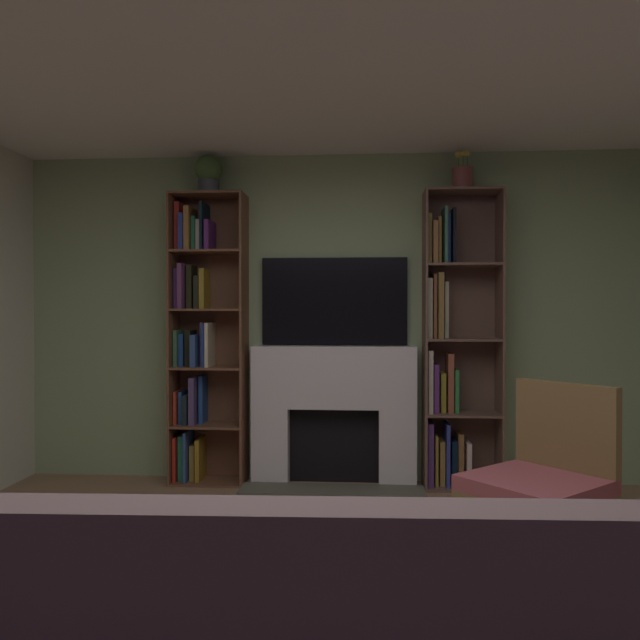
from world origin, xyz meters
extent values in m
cube|color=#98B281|center=(0.00, 2.72, 1.31)|extent=(5.14, 0.06, 2.62)
cube|color=white|center=(-0.50, 2.58, 0.30)|extent=(0.29, 0.23, 0.60)
cube|color=white|center=(0.50, 2.58, 0.30)|extent=(0.29, 0.23, 0.60)
cube|color=white|center=(0.00, 2.58, 0.84)|extent=(1.29, 0.23, 0.49)
cube|color=black|center=(0.00, 2.65, 0.30)|extent=(0.71, 0.08, 0.60)
cube|color=#565749|center=(0.00, 2.32, 0.01)|extent=(1.39, 0.30, 0.03)
cube|color=black|center=(0.00, 2.66, 1.44)|extent=(1.16, 0.06, 0.69)
cube|color=brown|center=(-1.27, 2.53, 1.14)|extent=(0.02, 0.32, 2.28)
cube|color=brown|center=(-0.71, 2.53, 1.14)|extent=(0.02, 0.32, 2.28)
cube|color=brown|center=(-0.99, 2.68, 1.14)|extent=(0.59, 0.02, 2.28)
cube|color=brown|center=(-0.99, 2.53, 0.01)|extent=(0.55, 0.32, 0.02)
cube|color=red|center=(-1.24, 2.55, 0.19)|extent=(0.02, 0.25, 0.35)
cube|color=#227556|center=(-1.20, 2.57, 0.20)|extent=(0.04, 0.22, 0.36)
cube|color=#304C8A|center=(-1.16, 2.54, 0.21)|extent=(0.02, 0.26, 0.39)
cube|color=olive|center=(-1.11, 2.57, 0.16)|extent=(0.04, 0.20, 0.28)
cube|color=olive|center=(-1.06, 2.55, 0.18)|extent=(0.03, 0.24, 0.33)
cube|color=brown|center=(-0.99, 2.53, 0.46)|extent=(0.55, 0.32, 0.02)
cube|color=#BE3723|center=(-1.24, 2.56, 0.59)|extent=(0.02, 0.23, 0.26)
cube|color=#234E8C|center=(-1.21, 2.58, 0.59)|extent=(0.03, 0.19, 0.26)
cube|color=black|center=(-1.16, 2.56, 0.58)|extent=(0.04, 0.24, 0.23)
cube|color=#4A3D6B|center=(-1.10, 2.55, 0.65)|extent=(0.04, 0.26, 0.37)
cube|color=#20468D|center=(-1.05, 2.59, 0.66)|extent=(0.03, 0.17, 0.38)
cube|color=brown|center=(-0.99, 2.53, 0.91)|extent=(0.55, 0.32, 0.02)
cube|color=#386542|center=(-1.24, 2.56, 1.07)|extent=(0.03, 0.23, 0.29)
cube|color=navy|center=(-1.20, 2.58, 1.05)|extent=(0.04, 0.19, 0.26)
cube|color=black|center=(-1.15, 2.57, 1.06)|extent=(0.04, 0.20, 0.28)
cube|color=#2E4C86|center=(-1.09, 2.54, 1.05)|extent=(0.04, 0.27, 0.25)
cube|color=#564170|center=(-1.04, 2.59, 1.10)|extent=(0.02, 0.18, 0.35)
cube|color=navy|center=(-1.01, 2.55, 1.09)|extent=(0.02, 0.24, 0.34)
cube|color=beige|center=(-0.98, 2.54, 1.10)|extent=(0.03, 0.26, 0.35)
cube|color=brown|center=(-0.99, 2.53, 1.37)|extent=(0.55, 0.32, 0.02)
cube|color=#522D70|center=(-1.24, 2.57, 1.54)|extent=(0.03, 0.20, 0.32)
cube|color=#663866|center=(-1.19, 2.54, 1.56)|extent=(0.03, 0.26, 0.35)
cube|color=black|center=(-1.14, 2.58, 1.55)|extent=(0.04, 0.19, 0.35)
cube|color=black|center=(-1.08, 2.58, 1.51)|extent=(0.04, 0.19, 0.26)
cube|color=olive|center=(-1.03, 2.57, 1.54)|extent=(0.04, 0.20, 0.32)
cube|color=brown|center=(-0.99, 2.53, 1.83)|extent=(0.55, 0.32, 0.02)
cube|color=#B52E27|center=(-1.23, 2.58, 2.03)|extent=(0.04, 0.19, 0.39)
cube|color=navy|center=(-1.18, 2.55, 1.98)|extent=(0.04, 0.25, 0.29)
cube|color=olive|center=(-1.14, 2.54, 2.01)|extent=(0.04, 0.26, 0.34)
cube|color=#216944|center=(-1.09, 2.57, 1.97)|extent=(0.03, 0.22, 0.27)
cube|color=beige|center=(-1.06, 2.57, 1.96)|extent=(0.03, 0.22, 0.24)
cube|color=black|center=(-1.02, 2.54, 2.02)|extent=(0.02, 0.26, 0.38)
cube|color=#5A246E|center=(-0.98, 2.54, 1.95)|extent=(0.04, 0.27, 0.23)
cube|color=brown|center=(-0.99, 2.53, 2.27)|extent=(0.55, 0.32, 0.02)
cube|color=brown|center=(0.71, 2.53, 1.14)|extent=(0.02, 0.32, 2.28)
cube|color=brown|center=(1.27, 2.53, 1.14)|extent=(0.02, 0.32, 2.28)
cube|color=brown|center=(0.99, 2.68, 1.14)|extent=(0.59, 0.02, 2.28)
cube|color=brown|center=(0.99, 2.53, 0.01)|extent=(0.55, 0.32, 0.02)
cube|color=#523070|center=(0.75, 2.55, 0.26)|extent=(0.04, 0.25, 0.48)
cube|color=olive|center=(0.79, 2.56, 0.21)|extent=(0.02, 0.22, 0.38)
cube|color=#A37C39|center=(0.84, 2.57, 0.19)|extent=(0.04, 0.20, 0.34)
cube|color=#2D3996|center=(0.87, 2.54, 0.26)|extent=(0.03, 0.26, 0.48)
cube|color=black|center=(0.93, 2.56, 0.19)|extent=(0.04, 0.22, 0.35)
cube|color=brown|center=(0.98, 2.58, 0.22)|extent=(0.04, 0.20, 0.40)
cube|color=beige|center=(1.04, 2.56, 0.18)|extent=(0.03, 0.22, 0.33)
cube|color=brown|center=(0.99, 2.53, 0.57)|extent=(0.55, 0.32, 0.02)
cube|color=beige|center=(0.74, 2.54, 0.82)|extent=(0.04, 0.26, 0.48)
cube|color=#582A71|center=(0.79, 2.55, 0.77)|extent=(0.04, 0.25, 0.37)
cube|color=olive|center=(0.84, 2.57, 0.73)|extent=(0.04, 0.20, 0.30)
cube|color=brown|center=(0.90, 2.57, 0.81)|extent=(0.04, 0.20, 0.45)
cube|color=#2A7F3A|center=(0.94, 2.57, 0.75)|extent=(0.03, 0.22, 0.33)
cube|color=brown|center=(0.99, 2.53, 1.14)|extent=(0.55, 0.32, 0.02)
cube|color=beige|center=(0.74, 2.57, 1.38)|extent=(0.03, 0.22, 0.46)
cube|color=#955A39|center=(0.78, 2.57, 1.40)|extent=(0.02, 0.20, 0.50)
cube|color=olive|center=(0.82, 2.54, 1.40)|extent=(0.04, 0.27, 0.50)
cube|color=beige|center=(0.87, 2.58, 1.37)|extent=(0.03, 0.18, 0.43)
cube|color=brown|center=(0.99, 2.53, 1.71)|extent=(0.55, 0.32, 0.02)
cube|color=olive|center=(0.74, 2.57, 1.91)|extent=(0.03, 0.21, 0.39)
cube|color=#996639|center=(0.78, 2.56, 1.88)|extent=(0.04, 0.24, 0.32)
cube|color=#A67936|center=(0.81, 2.58, 1.90)|extent=(0.02, 0.20, 0.36)
cube|color=#356853|center=(0.85, 2.54, 1.93)|extent=(0.02, 0.27, 0.43)
cube|color=#314D98|center=(0.88, 2.58, 1.92)|extent=(0.03, 0.18, 0.39)
cube|color=black|center=(0.92, 2.55, 1.93)|extent=(0.02, 0.25, 0.42)
cube|color=brown|center=(0.99, 2.53, 2.27)|extent=(0.55, 0.32, 0.02)
cylinder|color=#4D525C|center=(-0.99, 2.54, 2.34)|extent=(0.17, 0.17, 0.11)
sphere|color=#456C37|center=(-0.99, 2.54, 2.48)|extent=(0.22, 0.22, 0.22)
cylinder|color=brown|center=(0.99, 2.54, 2.37)|extent=(0.16, 0.16, 0.17)
cylinder|color=#4C7F3F|center=(0.96, 2.57, 2.51)|extent=(0.01, 0.01, 0.11)
sphere|color=#DDC44B|center=(0.96, 2.57, 2.57)|extent=(0.06, 0.06, 0.06)
cylinder|color=#4C7F3F|center=(0.99, 2.54, 2.51)|extent=(0.01, 0.01, 0.11)
sphere|color=#DDC44B|center=(0.99, 2.54, 2.57)|extent=(0.04, 0.04, 0.04)
cylinder|color=#4C7F3F|center=(1.02, 2.53, 2.51)|extent=(0.01, 0.01, 0.11)
sphere|color=#DDC44B|center=(1.02, 2.53, 2.57)|extent=(0.04, 0.04, 0.04)
cube|color=#785E5F|center=(0.03, -0.90, 0.67)|extent=(2.07, 0.23, 0.47)
cylinder|color=brown|center=(1.53, 0.97, 0.21)|extent=(0.04, 0.04, 0.41)
cylinder|color=brown|center=(1.17, 1.38, 0.21)|extent=(0.04, 0.04, 0.41)
cylinder|color=brown|center=(1.10, 0.58, 0.21)|extent=(0.04, 0.04, 0.41)
cylinder|color=brown|center=(0.74, 1.00, 0.21)|extent=(0.04, 0.04, 0.41)
cube|color=#A04A52|center=(1.13, 0.98, 0.45)|extent=(0.86, 0.86, 0.08)
cube|color=brown|center=(1.13, 0.98, 0.39)|extent=(0.86, 0.86, 0.04)
cube|color=brown|center=(1.34, 1.17, 0.69)|extent=(0.44, 0.49, 0.55)
camera|label=1|loc=(0.25, -2.36, 1.36)|focal=35.32mm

